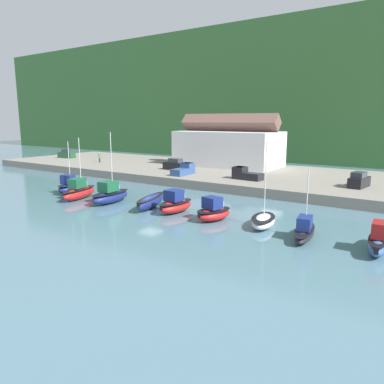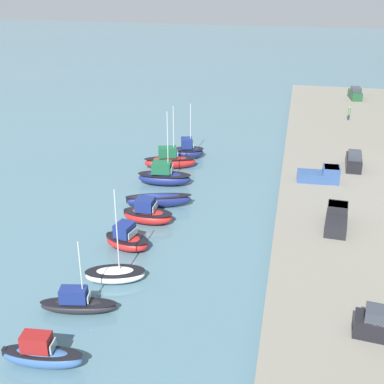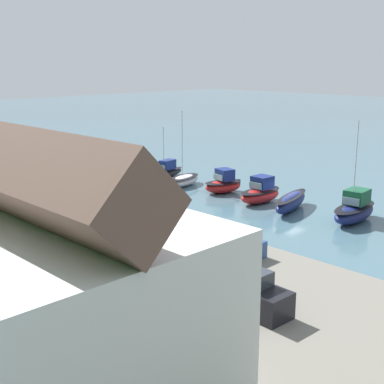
{
  "view_description": "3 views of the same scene",
  "coord_description": "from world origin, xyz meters",
  "px_view_note": "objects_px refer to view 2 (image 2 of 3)",
  "views": [
    {
      "loc": [
        28.16,
        -32.54,
        10.63
      ],
      "look_at": [
        2.07,
        5.66,
        1.64
      ],
      "focal_mm": 35.0,
      "sensor_mm": 36.0,
      "label": 1
    },
    {
      "loc": [
        49.94,
        15.41,
        25.65
      ],
      "look_at": [
        -2.02,
        4.93,
        1.71
      ],
      "focal_mm": 50.0,
      "sensor_mm": 36.0,
      "label": 2
    },
    {
      "loc": [
        -29.41,
        42.65,
        13.9
      ],
      "look_at": [
        4.85,
        8.81,
        2.04
      ],
      "focal_mm": 50.0,
      "sensor_mm": 36.0,
      "label": 3
    }
  ],
  "objects_px": {
    "person_on_quay": "(349,113)",
    "pickup_truck_1": "(322,175)",
    "moored_boat_2": "(164,176)",
    "moored_boat_6": "(115,274)",
    "moored_boat_5": "(127,240)",
    "moored_boat_3": "(159,200)",
    "parked_car_0": "(355,94)",
    "parked_car_3": "(354,161)",
    "moored_boat_1": "(170,160)",
    "pickup_truck_0": "(337,218)",
    "moored_boat_4": "(147,214)",
    "moored_boat_0": "(188,151)",
    "moored_boat_7": "(78,303)",
    "moored_boat_8": "(41,355)"
  },
  "relations": [
    {
      "from": "person_on_quay",
      "to": "pickup_truck_1",
      "type": "bearing_deg",
      "value": -10.05
    },
    {
      "from": "moored_boat_2",
      "to": "moored_boat_6",
      "type": "distance_m",
      "value": 20.83
    },
    {
      "from": "moored_boat_5",
      "to": "moored_boat_3",
      "type": "bearing_deg",
      "value": -170.42
    },
    {
      "from": "parked_car_0",
      "to": "parked_car_3",
      "type": "xyz_separation_m",
      "value": [
        34.9,
        -2.73,
        0.0
      ]
    },
    {
      "from": "moored_boat_1",
      "to": "parked_car_0",
      "type": "distance_m",
      "value": 44.09
    },
    {
      "from": "parked_car_0",
      "to": "moored_boat_3",
      "type": "bearing_deg",
      "value": -124.26
    },
    {
      "from": "pickup_truck_0",
      "to": "person_on_quay",
      "type": "distance_m",
      "value": 37.12
    },
    {
      "from": "parked_car_3",
      "to": "moored_boat_1",
      "type": "bearing_deg",
      "value": -175.16
    },
    {
      "from": "moored_boat_4",
      "to": "parked_car_0",
      "type": "distance_m",
      "value": 56.63
    },
    {
      "from": "moored_boat_2",
      "to": "moored_boat_3",
      "type": "xyz_separation_m",
      "value": [
        6.12,
        0.92,
        -0.25
      ]
    },
    {
      "from": "moored_boat_1",
      "to": "moored_boat_4",
      "type": "relative_size",
      "value": 1.55
    },
    {
      "from": "moored_boat_0",
      "to": "moored_boat_3",
      "type": "bearing_deg",
      "value": -15.47
    },
    {
      "from": "parked_car_0",
      "to": "person_on_quay",
      "type": "relative_size",
      "value": 2.05
    },
    {
      "from": "moored_boat_0",
      "to": "moored_boat_7",
      "type": "xyz_separation_m",
      "value": [
        34.92,
        -1.47,
        -0.28
      ]
    },
    {
      "from": "moored_boat_3",
      "to": "moored_boat_7",
      "type": "relative_size",
      "value": 1.19
    },
    {
      "from": "moored_boat_8",
      "to": "pickup_truck_0",
      "type": "xyz_separation_m",
      "value": [
        -21.98,
        20.07,
        1.28
      ]
    },
    {
      "from": "moored_boat_4",
      "to": "parked_car_0",
      "type": "height_order",
      "value": "parked_car_0"
    },
    {
      "from": "moored_boat_0",
      "to": "moored_boat_6",
      "type": "distance_m",
      "value": 30.28
    },
    {
      "from": "moored_boat_4",
      "to": "moored_boat_5",
      "type": "distance_m",
      "value": 5.48
    },
    {
      "from": "moored_boat_8",
      "to": "person_on_quay",
      "type": "bearing_deg",
      "value": 153.98
    },
    {
      "from": "moored_boat_5",
      "to": "pickup_truck_0",
      "type": "height_order",
      "value": "pickup_truck_0"
    },
    {
      "from": "moored_boat_1",
      "to": "parked_car_3",
      "type": "bearing_deg",
      "value": 77.37
    },
    {
      "from": "parked_car_3",
      "to": "pickup_truck_0",
      "type": "relative_size",
      "value": 0.88
    },
    {
      "from": "moored_boat_4",
      "to": "parked_car_3",
      "type": "bearing_deg",
      "value": 129.38
    },
    {
      "from": "pickup_truck_0",
      "to": "moored_boat_7",
      "type": "bearing_deg",
      "value": -136.76
    },
    {
      "from": "moored_boat_2",
      "to": "moored_boat_6",
      "type": "relative_size",
      "value": 1.06
    },
    {
      "from": "pickup_truck_0",
      "to": "pickup_truck_1",
      "type": "xyz_separation_m",
      "value": [
        -10.89,
        -1.14,
        0.0
      ]
    },
    {
      "from": "moored_boat_2",
      "to": "moored_boat_5",
      "type": "xyz_separation_m",
      "value": [
        15.39,
        0.26,
        -0.13
      ]
    },
    {
      "from": "moored_boat_1",
      "to": "person_on_quay",
      "type": "distance_m",
      "value": 32.34
    },
    {
      "from": "moored_boat_2",
      "to": "moored_boat_4",
      "type": "relative_size",
      "value": 1.7
    },
    {
      "from": "moored_boat_0",
      "to": "pickup_truck_0",
      "type": "distance_m",
      "value": 26.61
    },
    {
      "from": "moored_boat_1",
      "to": "moored_boat_5",
      "type": "distance_m",
      "value": 20.74
    },
    {
      "from": "moored_boat_1",
      "to": "moored_boat_6",
      "type": "xyz_separation_m",
      "value": [
        26.15,
        1.56,
        -0.44
      ]
    },
    {
      "from": "moored_boat_4",
      "to": "parked_car_0",
      "type": "xyz_separation_m",
      "value": [
        -51.17,
        24.24,
        1.33
      ]
    },
    {
      "from": "parked_car_3",
      "to": "pickup_truck_0",
      "type": "distance_m",
      "value": 16.13
    },
    {
      "from": "moored_boat_5",
      "to": "moored_boat_6",
      "type": "bearing_deg",
      "value": 21.09
    },
    {
      "from": "moored_boat_3",
      "to": "pickup_truck_0",
      "type": "xyz_separation_m",
      "value": [
        3.44,
        18.61,
        1.4
      ]
    },
    {
      "from": "moored_boat_6",
      "to": "pickup_truck_0",
      "type": "bearing_deg",
      "value": 106.57
    },
    {
      "from": "moored_boat_5",
      "to": "moored_boat_4",
      "type": "bearing_deg",
      "value": -171.4
    },
    {
      "from": "pickup_truck_0",
      "to": "moored_boat_6",
      "type": "bearing_deg",
      "value": -143.97
    },
    {
      "from": "moored_boat_6",
      "to": "person_on_quay",
      "type": "relative_size",
      "value": 3.98
    },
    {
      "from": "moored_boat_4",
      "to": "person_on_quay",
      "type": "height_order",
      "value": "person_on_quay"
    },
    {
      "from": "moored_boat_1",
      "to": "moored_boat_3",
      "type": "relative_size",
      "value": 1.11
    },
    {
      "from": "moored_boat_6",
      "to": "pickup_truck_0",
      "type": "relative_size",
      "value": 1.75
    },
    {
      "from": "moored_boat_1",
      "to": "moored_boat_4",
      "type": "bearing_deg",
      "value": -10.13
    },
    {
      "from": "moored_boat_3",
      "to": "parked_car_0",
      "type": "bearing_deg",
      "value": 136.94
    },
    {
      "from": "moored_boat_2",
      "to": "pickup_truck_1",
      "type": "relative_size",
      "value": 1.9
    },
    {
      "from": "moored_boat_5",
      "to": "pickup_truck_1",
      "type": "relative_size",
      "value": 1.01
    },
    {
      "from": "moored_boat_3",
      "to": "pickup_truck_1",
      "type": "distance_m",
      "value": 19.04
    },
    {
      "from": "moored_boat_6",
      "to": "parked_car_3",
      "type": "xyz_separation_m",
      "value": [
        -27.15,
        21.29,
        1.69
      ]
    }
  ]
}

